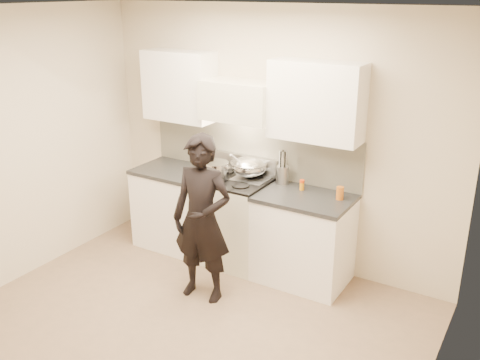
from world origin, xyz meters
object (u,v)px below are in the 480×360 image
wok (249,167)px  utensil_crock (282,174)px  stove (233,220)px  person (202,219)px  counter_right (303,238)px

wok → utensil_crock: (0.35, 0.08, -0.04)m
stove → utensil_crock: (0.48, 0.20, 0.55)m
person → counter_right: bearing=41.9°
wok → stove: bearing=-136.4°
wok → person: person is taller
utensil_crock → person: size_ratio=0.22×
counter_right → utensil_crock: bearing=150.6°
stove → utensil_crock: 0.76m
stove → wok: bearing=43.6°
stove → person: size_ratio=0.59×
counter_right → utensil_crock: size_ratio=2.62×
stove → utensil_crock: size_ratio=2.73×
utensil_crock → stove: bearing=-157.3°
utensil_crock → person: person is taller
counter_right → utensil_crock: utensil_crock is taller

